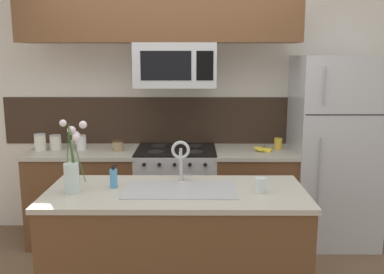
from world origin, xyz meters
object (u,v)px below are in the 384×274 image
(microwave, at_px, (175,65))
(drinking_glass, at_px, (260,185))
(storage_jar_squat, at_px, (118,146))
(storage_jar_medium, at_px, (56,142))
(banana_bunch, at_px, (264,149))
(sink_faucet, at_px, (181,155))
(stove_range, at_px, (176,195))
(dish_soap_bottle, at_px, (114,178))
(flower_vase, at_px, (72,168))
(storage_jar_tall, at_px, (40,142))
(storage_jar_short, at_px, (81,142))
(coffee_tin, at_px, (278,144))
(refrigerator, at_px, (333,151))

(microwave, height_order, drinking_glass, microwave)
(storage_jar_squat, bearing_deg, storage_jar_medium, 176.59)
(banana_bunch, bearing_deg, sink_faucet, -127.21)
(stove_range, relative_size, dish_soap_bottle, 5.64)
(storage_jar_medium, height_order, flower_vase, flower_vase)
(storage_jar_tall, bearing_deg, storage_jar_squat, -0.32)
(storage_jar_tall, relative_size, dish_soap_bottle, 0.98)
(storage_jar_squat, relative_size, flower_vase, 0.21)
(stove_range, distance_m, microwave, 1.26)
(storage_jar_tall, height_order, drinking_glass, storage_jar_tall)
(storage_jar_squat, relative_size, dish_soap_bottle, 0.63)
(storage_jar_short, xyz_separation_m, dish_soap_bottle, (0.54, -1.21, -0.00))
(storage_jar_short, height_order, dish_soap_bottle, dish_soap_bottle)
(banana_bunch, xyz_separation_m, coffee_tin, (0.16, 0.11, 0.03))
(stove_range, height_order, microwave, microwave)
(flower_vase, bearing_deg, storage_jar_squat, 86.62)
(refrigerator, bearing_deg, dish_soap_bottle, -147.58)
(microwave, xyz_separation_m, coffee_tin, (0.99, 0.07, -0.75))
(refrigerator, bearing_deg, flower_vase, -148.65)
(storage_jar_tall, bearing_deg, coffee_tin, 1.64)
(dish_soap_bottle, bearing_deg, storage_jar_squat, 98.51)
(microwave, relative_size, refrigerator, 0.41)
(refrigerator, distance_m, drinking_glass, 1.59)
(storage_jar_tall, height_order, banana_bunch, storage_jar_tall)
(banana_bunch, bearing_deg, storage_jar_medium, 177.76)
(coffee_tin, bearing_deg, flower_vase, -140.44)
(storage_jar_short, bearing_deg, microwave, -3.01)
(stove_range, xyz_separation_m, refrigerator, (1.52, 0.02, 0.44))
(storage_jar_tall, height_order, storage_jar_medium, storage_jar_tall)
(storage_jar_short, bearing_deg, dish_soap_bottle, -66.12)
(banana_bunch, relative_size, flower_vase, 0.39)
(storage_jar_tall, bearing_deg, storage_jar_medium, 13.26)
(storage_jar_tall, distance_m, drinking_glass, 2.30)
(microwave, distance_m, storage_jar_medium, 1.38)
(dish_soap_bottle, bearing_deg, drinking_glass, -5.72)
(stove_range, relative_size, storage_jar_tall, 5.75)
(sink_faucet, bearing_deg, flower_vase, -161.75)
(storage_jar_tall, height_order, dish_soap_bottle, dish_soap_bottle)
(stove_range, relative_size, coffee_tin, 8.45)
(storage_jar_tall, height_order, coffee_tin, storage_jar_tall)
(sink_faucet, height_order, dish_soap_bottle, sink_faucet)
(refrigerator, bearing_deg, coffee_tin, 176.74)
(storage_jar_tall, xyz_separation_m, coffee_tin, (2.29, 0.07, -0.03))
(stove_range, distance_m, flower_vase, 1.56)
(drinking_glass, bearing_deg, storage_jar_tall, 146.48)
(dish_soap_bottle, bearing_deg, coffee_tin, 42.04)
(storage_jar_short, bearing_deg, storage_jar_medium, -177.52)
(storage_jar_short, distance_m, flower_vase, 1.35)
(storage_jar_tall, relative_size, flower_vase, 0.33)
(coffee_tin, bearing_deg, storage_jar_medium, -179.11)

